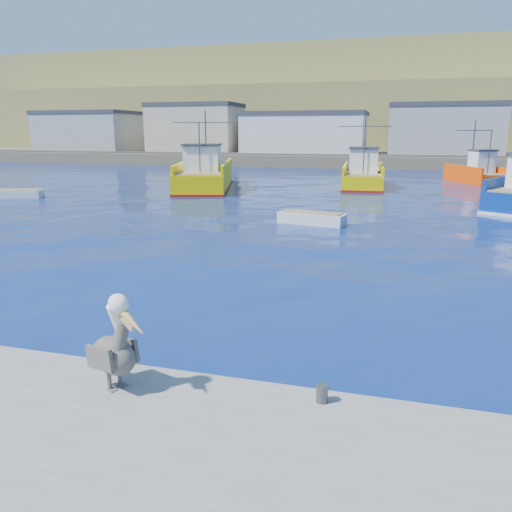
{
  "coord_description": "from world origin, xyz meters",
  "views": [
    {
      "loc": [
        3.95,
        -10.81,
        4.83
      ],
      "look_at": [
        0.26,
        2.36,
        1.4
      ],
      "focal_mm": 35.0,
      "sensor_mm": 36.0,
      "label": 1
    }
  ],
  "objects_px": {
    "boat_orange": "(476,173)",
    "skiff_left": "(18,194)",
    "trawler_yellow_b": "(363,176)",
    "skiff_mid": "(312,219)",
    "trawler_yellow_a": "(205,176)",
    "pelican": "(115,348)"
  },
  "relations": [
    {
      "from": "boat_orange",
      "to": "pelican",
      "type": "height_order",
      "value": "boat_orange"
    },
    {
      "from": "trawler_yellow_a",
      "to": "pelican",
      "type": "relative_size",
      "value": 7.37
    },
    {
      "from": "trawler_yellow_a",
      "to": "skiff_left",
      "type": "bearing_deg",
      "value": -139.85
    },
    {
      "from": "skiff_mid",
      "to": "pelican",
      "type": "xyz_separation_m",
      "value": [
        -0.17,
        -19.37,
        1.01
      ]
    },
    {
      "from": "pelican",
      "to": "boat_orange",
      "type": "bearing_deg",
      "value": 75.49
    },
    {
      "from": "trawler_yellow_a",
      "to": "pelican",
      "type": "xyz_separation_m",
      "value": [
        11.57,
        -33.75,
        0.16
      ]
    },
    {
      "from": "trawler_yellow_b",
      "to": "skiff_left",
      "type": "distance_m",
      "value": 28.39
    },
    {
      "from": "boat_orange",
      "to": "skiff_left",
      "type": "distance_m",
      "value": 40.54
    },
    {
      "from": "skiff_left",
      "to": "trawler_yellow_b",
      "type": "bearing_deg",
      "value": 31.0
    },
    {
      "from": "boat_orange",
      "to": "skiff_mid",
      "type": "bearing_deg",
      "value": -113.98
    },
    {
      "from": "boat_orange",
      "to": "skiff_left",
      "type": "bearing_deg",
      "value": -148.55
    },
    {
      "from": "trawler_yellow_b",
      "to": "pelican",
      "type": "relative_size",
      "value": 5.74
    },
    {
      "from": "trawler_yellow_a",
      "to": "boat_orange",
      "type": "relative_size",
      "value": 1.71
    },
    {
      "from": "skiff_left",
      "to": "pelican",
      "type": "height_order",
      "value": "pelican"
    },
    {
      "from": "trawler_yellow_a",
      "to": "pelican",
      "type": "bearing_deg",
      "value": -71.08
    },
    {
      "from": "trawler_yellow_a",
      "to": "trawler_yellow_b",
      "type": "distance_m",
      "value": 14.04
    },
    {
      "from": "trawler_yellow_b",
      "to": "boat_orange",
      "type": "relative_size",
      "value": 1.33
    },
    {
      "from": "trawler_yellow_b",
      "to": "skiff_left",
      "type": "bearing_deg",
      "value": -149.0
    },
    {
      "from": "trawler_yellow_a",
      "to": "pelican",
      "type": "distance_m",
      "value": 35.68
    },
    {
      "from": "skiff_left",
      "to": "trawler_yellow_a",
      "type": "bearing_deg",
      "value": 40.15
    },
    {
      "from": "trawler_yellow_b",
      "to": "skiff_mid",
      "type": "xyz_separation_m",
      "value": [
        -1.33,
        -19.5,
        -0.72
      ]
    },
    {
      "from": "skiff_left",
      "to": "boat_orange",
      "type": "bearing_deg",
      "value": 31.45
    }
  ]
}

